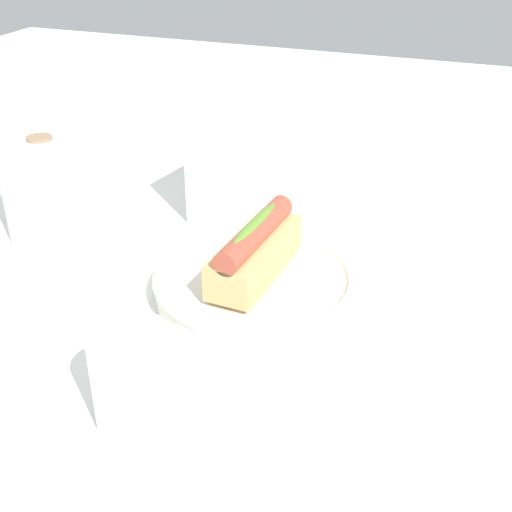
{
  "coord_description": "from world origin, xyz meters",
  "views": [
    {
      "loc": [
        -0.59,
        -0.22,
        0.41
      ],
      "look_at": [
        0.01,
        -0.0,
        0.05
      ],
      "focal_mm": 47.36,
      "sensor_mm": 36.0,
      "label": 1
    }
  ],
  "objects_px": {
    "serving_bowl": "(256,283)",
    "paper_towel_roll": "(47,189)",
    "hotdog_front": "(256,250)",
    "water_glass": "(132,382)",
    "napkin_box": "(221,161)"
  },
  "relations": [
    {
      "from": "serving_bowl",
      "to": "paper_towel_roll",
      "type": "relative_size",
      "value": 1.68
    },
    {
      "from": "serving_bowl",
      "to": "hotdog_front",
      "type": "distance_m",
      "value": 0.04
    },
    {
      "from": "serving_bowl",
      "to": "water_glass",
      "type": "relative_size",
      "value": 2.5
    },
    {
      "from": "paper_towel_roll",
      "to": "water_glass",
      "type": "bearing_deg",
      "value": -134.31
    },
    {
      "from": "water_glass",
      "to": "napkin_box",
      "type": "distance_m",
      "value": 0.42
    },
    {
      "from": "water_glass",
      "to": "napkin_box",
      "type": "height_order",
      "value": "napkin_box"
    },
    {
      "from": "hotdog_front",
      "to": "napkin_box",
      "type": "relative_size",
      "value": 1.02
    },
    {
      "from": "serving_bowl",
      "to": "water_glass",
      "type": "bearing_deg",
      "value": 172.96
    },
    {
      "from": "hotdog_front",
      "to": "water_glass",
      "type": "relative_size",
      "value": 1.7
    },
    {
      "from": "serving_bowl",
      "to": "water_glass",
      "type": "height_order",
      "value": "water_glass"
    },
    {
      "from": "serving_bowl",
      "to": "napkin_box",
      "type": "relative_size",
      "value": 1.5
    },
    {
      "from": "serving_bowl",
      "to": "napkin_box",
      "type": "distance_m",
      "value": 0.23
    },
    {
      "from": "hotdog_front",
      "to": "water_glass",
      "type": "height_order",
      "value": "hotdog_front"
    },
    {
      "from": "water_glass",
      "to": "serving_bowl",
      "type": "bearing_deg",
      "value": -7.04
    },
    {
      "from": "paper_towel_roll",
      "to": "napkin_box",
      "type": "bearing_deg",
      "value": -50.89
    }
  ]
}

